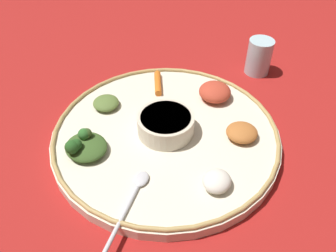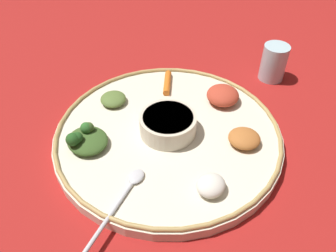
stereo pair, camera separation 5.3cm
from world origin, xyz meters
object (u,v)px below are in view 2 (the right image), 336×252
spoon (124,194)px  greens_pile (86,139)px  drinking_glass (273,65)px  center_bowl (168,124)px  carrot_near_spoon (167,81)px

spoon → greens_pile: 0.14m
spoon → drinking_glass: 0.49m
center_bowl → spoon: 0.17m
carrot_near_spoon → drinking_glass: size_ratio=1.09×
center_bowl → greens_pile: (-0.15, -0.05, -0.01)m
spoon → greens_pile: bearing=131.0°
center_bowl → drinking_glass: bearing=46.5°
carrot_near_spoon → spoon: bearing=-96.8°
spoon → carrot_near_spoon: bearing=83.2°
spoon → greens_pile: greens_pile is taller
spoon → center_bowl: bearing=70.7°
greens_pile → drinking_glass: 0.47m
spoon → carrot_near_spoon: carrot_near_spoon is taller
drinking_glass → greens_pile: bearing=-142.1°
greens_pile → drinking_glass: (0.37, 0.29, -0.00)m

